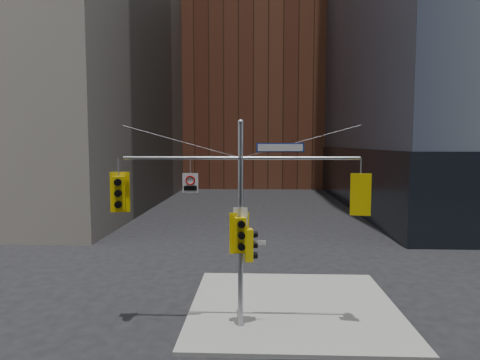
# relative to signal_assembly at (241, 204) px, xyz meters

# --- Properties ---
(ground) EXTENTS (160.00, 160.00, 0.00)m
(ground) POSITION_rel_signal_assembly_xyz_m (0.00, -1.99, -4.42)
(ground) COLOR black
(ground) RESTS_ON ground
(sidewalk_corner) EXTENTS (8.00, 8.00, 0.15)m
(sidewalk_corner) POSITION_rel_signal_assembly_xyz_m (2.00, 2.01, -4.34)
(sidewalk_corner) COLOR gray
(sidewalk_corner) RESTS_ON ground
(brick_midrise) EXTENTS (26.00, 20.00, 28.00)m
(brick_midrise) POSITION_rel_signal_assembly_xyz_m (0.00, 56.01, 9.58)
(brick_midrise) COLOR brown
(brick_midrise) RESTS_ON ground
(signal_assembly) EXTENTS (8.00, 0.80, 7.30)m
(signal_assembly) POSITION_rel_signal_assembly_xyz_m (0.00, 0.00, 0.00)
(signal_assembly) COLOR #95989D
(signal_assembly) RESTS_ON ground
(traffic_light_west_arm) EXTENTS (0.67, 0.59, 1.41)m
(traffic_light_west_arm) POSITION_rel_signal_assembly_xyz_m (-4.19, 0.01, 0.38)
(traffic_light_west_arm) COLOR yellow
(traffic_light_west_arm) RESTS_ON ground
(traffic_light_east_arm) EXTENTS (0.67, 0.59, 1.41)m
(traffic_light_east_arm) POSITION_rel_signal_assembly_xyz_m (4.03, 0.00, 0.38)
(traffic_light_east_arm) COLOR yellow
(traffic_light_east_arm) RESTS_ON ground
(traffic_light_pole_side) EXTENTS (0.48, 0.41, 1.12)m
(traffic_light_pole_side) POSITION_rel_signal_assembly_xyz_m (0.33, 0.02, -1.41)
(traffic_light_pole_side) COLOR yellow
(traffic_light_pole_side) RESTS_ON ground
(traffic_light_pole_front) EXTENTS (0.67, 0.60, 1.41)m
(traffic_light_pole_front) POSITION_rel_signal_assembly_xyz_m (-0.00, -0.27, -0.97)
(traffic_light_pole_front) COLOR yellow
(traffic_light_pole_front) RESTS_ON ground
(street_sign_blade) EXTENTS (1.60, 0.06, 0.31)m
(street_sign_blade) POSITION_rel_signal_assembly_xyz_m (1.33, 0.00, 1.93)
(street_sign_blade) COLOR navy
(street_sign_blade) RESTS_ON ground
(regulatory_sign_arm) EXTENTS (0.53, 0.08, 0.66)m
(regulatory_sign_arm) POSITION_rel_signal_assembly_xyz_m (-1.71, -0.02, 0.75)
(regulatory_sign_arm) COLOR silver
(regulatory_sign_arm) RESTS_ON ground
(regulatory_sign_pole) EXTENTS (0.49, 0.08, 0.64)m
(regulatory_sign_pole) POSITION_rel_signal_assembly_xyz_m (0.00, -0.12, -0.42)
(regulatory_sign_pole) COLOR silver
(regulatory_sign_pole) RESTS_ON ground
(street_blade_ew) EXTENTS (0.82, 0.05, 0.16)m
(street_blade_ew) POSITION_rel_signal_assembly_xyz_m (0.45, 0.01, -1.32)
(street_blade_ew) COLOR silver
(street_blade_ew) RESTS_ON ground
(street_blade_ns) EXTENTS (0.11, 0.77, 0.15)m
(street_blade_ns) POSITION_rel_signal_assembly_xyz_m (0.00, 0.46, -1.46)
(street_blade_ns) COLOR #145926
(street_blade_ns) RESTS_ON ground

